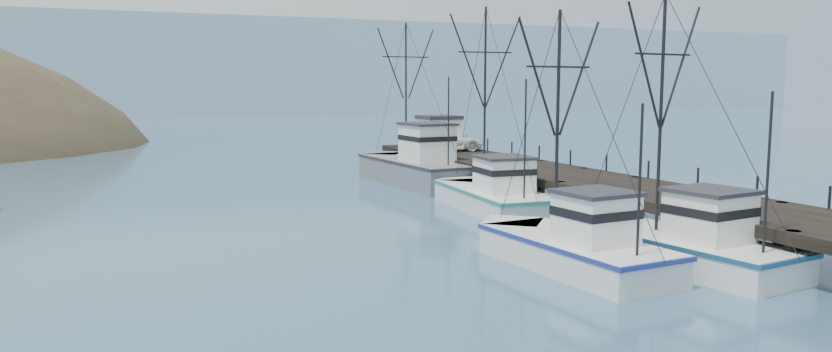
{
  "coord_description": "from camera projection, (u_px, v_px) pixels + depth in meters",
  "views": [
    {
      "loc": [
        -11.75,
        -23.09,
        7.32
      ],
      "look_at": [
        3.48,
        12.69,
        2.5
      ],
      "focal_mm": 32.0,
      "sensor_mm": 36.0,
      "label": 1
    }
  ],
  "objects": [
    {
      "name": "pier_shed",
      "position": [
        439.0,
        132.0,
        60.74
      ],
      "size": [
        3.0,
        3.2,
        2.8
      ],
      "color": "silver",
      "rests_on": "pier"
    },
    {
      "name": "pier",
      "position": [
        550.0,
        175.0,
        46.39
      ],
      "size": [
        6.0,
        44.0,
        2.0
      ],
      "color": "black",
      "rests_on": "ground"
    },
    {
      "name": "ground",
      "position": [
        465.0,
        290.0,
        26.55
      ],
      "size": [
        400.0,
        400.0,
        0.0
      ],
      "primitive_type": "plane",
      "color": "#335471",
      "rests_on": "ground"
    },
    {
      "name": "trawler_near",
      "position": [
        676.0,
        244.0,
        30.27
      ],
      "size": [
        4.87,
        11.23,
        11.32
      ],
      "color": "silver",
      "rests_on": "ground"
    },
    {
      "name": "pickup_truck",
      "position": [
        448.0,
        141.0,
        59.55
      ],
      "size": [
        6.14,
        3.68,
        1.6
      ],
      "primitive_type": "imported",
      "rotation": [
        0.0,
        0.0,
        1.38
      ],
      "color": "white",
      "rests_on": "pier"
    },
    {
      "name": "distant_ridge",
      "position": [
        195.0,
        114.0,
        185.68
      ],
      "size": [
        360.0,
        40.0,
        26.0
      ],
      "primitive_type": "cube",
      "color": "#9EB2C6",
      "rests_on": "ground"
    },
    {
      "name": "work_vessel",
      "position": [
        415.0,
        167.0,
        54.74
      ],
      "size": [
        5.08,
        14.4,
        12.19
      ],
      "color": "slate",
      "rests_on": "ground"
    },
    {
      "name": "trawler_far",
      "position": [
        491.0,
        195.0,
        43.69
      ],
      "size": [
        4.7,
        12.08,
        12.21
      ],
      "color": "silver",
      "rests_on": "ground"
    },
    {
      "name": "trawler_mid",
      "position": [
        570.0,
        247.0,
        29.78
      ],
      "size": [
        4.25,
        10.67,
        10.63
      ],
      "color": "silver",
      "rests_on": "ground"
    }
  ]
}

